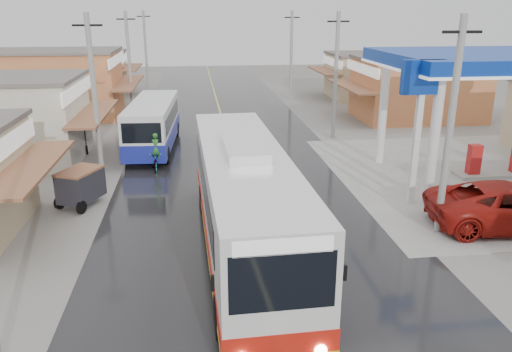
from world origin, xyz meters
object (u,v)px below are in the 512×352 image
object	(u,v)px
tricycle_far	(73,137)
second_bus	(153,124)
tyre_stack	(90,180)
tricycle_near	(80,185)
jeepney	(511,206)
cyclist	(157,157)
coach_bus	(244,202)

from	to	relation	value
tricycle_far	second_bus	bearing A→B (deg)	-17.40
tricycle_far	tyre_stack	bearing A→B (deg)	-89.50
tricycle_near	second_bus	bearing A→B (deg)	98.90
jeepney	cyclist	world-z (taller)	cyclist
coach_bus	tyre_stack	world-z (taller)	coach_bus
coach_bus	tricycle_near	world-z (taller)	coach_bus
second_bus	tricycle_far	size ratio (longest dim) A/B	3.87
second_bus	tyre_stack	bearing A→B (deg)	-109.94
tricycle_near	coach_bus	bearing A→B (deg)	-14.86
jeepney	tyre_stack	size ratio (longest dim) A/B	6.72
cyclist	tricycle_far	world-z (taller)	cyclist
coach_bus	cyclist	xyz separation A→B (m)	(-3.64, 10.16, -1.26)
second_bus	cyclist	size ratio (longest dim) A/B	4.32
tricycle_near	tyre_stack	distance (m)	2.78
second_bus	tricycle_near	bearing A→B (deg)	-102.38
second_bus	coach_bus	bearing A→B (deg)	-70.75
coach_bus	tyre_stack	xyz separation A→B (m)	(-6.73, 8.12, -1.70)
cyclist	tyre_stack	world-z (taller)	cyclist
cyclist	tyre_stack	size ratio (longest dim) A/B	2.19
tricycle_near	tricycle_far	size ratio (longest dim) A/B	1.08
tricycle_far	tricycle_near	bearing A→B (deg)	-93.91
second_bus	tyre_stack	distance (m)	6.87
coach_bus	cyclist	bearing A→B (deg)	108.15
coach_bus	jeepney	bearing A→B (deg)	3.64
cyclist	tricycle_near	bearing A→B (deg)	-120.15
coach_bus	tyre_stack	bearing A→B (deg)	128.07
second_bus	tyre_stack	world-z (taller)	second_bus
second_bus	tricycle_near	distance (m)	9.25
coach_bus	tricycle_far	distance (m)	16.78
second_bus	tricycle_far	xyz separation A→B (m)	(-4.73, -0.05, -0.63)
cyclist	tricycle_near	distance (m)	5.56
tricycle_near	tyre_stack	xyz separation A→B (m)	(-0.16, 2.69, -0.68)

